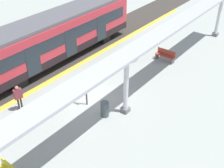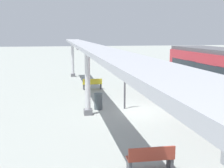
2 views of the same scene
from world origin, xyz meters
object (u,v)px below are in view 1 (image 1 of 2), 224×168
(canopy_pillar_second, at_px, (126,85))
(passenger_waiting_near_edge, at_px, (18,95))
(bench_mid_platform, at_px, (165,55))
(canopy_pillar_third, at_px, (219,16))
(platform_info_sign, at_px, (86,86))
(trash_bin, at_px, (105,109))
(train_near_carriage, at_px, (58,36))

(canopy_pillar_second, distance_m, passenger_waiting_near_edge, 6.18)
(bench_mid_platform, bearing_deg, canopy_pillar_second, -79.71)
(canopy_pillar_third, bearing_deg, platform_info_sign, -98.80)
(passenger_waiting_near_edge, bearing_deg, trash_bin, 31.22)
(train_near_carriage, relative_size, passenger_waiting_near_edge, 8.33)
(train_near_carriage, xyz_separation_m, bench_mid_platform, (6.49, 4.61, -1.39))
(canopy_pillar_third, relative_size, passenger_waiting_near_edge, 2.21)
(canopy_pillar_third, bearing_deg, passenger_waiting_near_edge, -106.11)
(train_near_carriage, distance_m, canopy_pillar_third, 13.71)
(canopy_pillar_second, height_order, bench_mid_platform, canopy_pillar_second)
(trash_bin, xyz_separation_m, passenger_waiting_near_edge, (-4.25, -2.58, 0.56))
(bench_mid_platform, xyz_separation_m, trash_bin, (0.54, -7.87, 0.03))
(trash_bin, height_order, platform_info_sign, platform_info_sign)
(canopy_pillar_second, height_order, trash_bin, canopy_pillar_second)
(train_near_carriage, xyz_separation_m, passenger_waiting_near_edge, (2.78, -5.84, -0.81))
(train_near_carriage, xyz_separation_m, canopy_pillar_second, (7.74, -2.25, 0.00))
(canopy_pillar_second, relative_size, bench_mid_platform, 2.39)
(canopy_pillar_second, xyz_separation_m, canopy_pillar_third, (0.00, 13.57, 0.00))
(canopy_pillar_second, distance_m, canopy_pillar_third, 13.57)
(canopy_pillar_third, bearing_deg, bench_mid_platform, -100.50)
(train_near_carriage, bearing_deg, trash_bin, -24.90)
(canopy_pillar_second, xyz_separation_m, platform_info_sign, (-2.23, -0.84, -0.51))
(platform_info_sign, relative_size, passenger_waiting_near_edge, 1.34)
(bench_mid_platform, height_order, passenger_waiting_near_edge, passenger_waiting_near_edge)
(canopy_pillar_second, height_order, canopy_pillar_third, same)
(canopy_pillar_second, xyz_separation_m, trash_bin, (-0.71, -1.02, -1.37))
(train_near_carriage, xyz_separation_m, trash_bin, (7.03, -3.26, -1.36))
(train_near_carriage, relative_size, bench_mid_platform, 9.03)
(platform_info_sign, bearing_deg, trash_bin, -6.56)
(canopy_pillar_third, height_order, trash_bin, canopy_pillar_third)
(train_near_carriage, height_order, canopy_pillar_second, canopy_pillar_second)
(bench_mid_platform, height_order, trash_bin, trash_bin)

